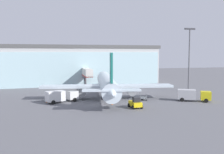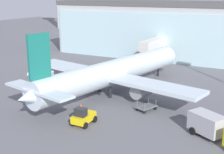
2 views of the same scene
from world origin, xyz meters
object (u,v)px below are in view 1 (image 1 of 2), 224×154
Objects in this scene: jet_bridge at (87,73)px; baggage_cart at (143,98)px; fuel_truck at (193,95)px; apron_light_mast at (189,54)px; catering_truck at (61,96)px; pushback_tug at (136,103)px; safety_cone_wingtip at (47,101)px; safety_cone_nose at (112,103)px; airplane at (107,84)px.

baggage_cart is (9.55, -25.20, -4.21)m from jet_bridge.
apron_light_mast is at bearing 90.90° from fuel_truck.
jet_bridge is 25.73m from catering_truck.
pushback_tug is (-15.18, -3.86, -0.49)m from fuel_truck.
pushback_tug reaches higher than safety_cone_wingtip.
safety_cone_nose is 1.00× the size of safety_cone_wingtip.
jet_bridge is 3.51× the size of baggage_cart.
catering_truck is 17.28m from pushback_tug.
catering_truck reaches higher than pushback_tug.
fuel_truck is at bearing -2.23° from safety_cone_nose.
catering_truck is at bearing 113.13° from airplane.
baggage_cart is 22.29m from safety_cone_wingtip.
baggage_cart is at bearing -158.31° from jet_bridge.
airplane is 65.47× the size of safety_cone_nose.
apron_light_mast is 38.69m from catering_truck.
pushback_tug is 5.93m from safety_cone_nose.
fuel_truck is (29.41, -5.94, 0.00)m from catering_truck.
jet_bridge reaches higher than fuel_truck.
jet_bridge is 20.20× the size of safety_cone_wingtip.
fuel_truck is at bearing -78.33° from pushback_tug.
safety_cone_wingtip is (-39.75, -7.54, -10.50)m from apron_light_mast.
catering_truck is (-36.62, -8.34, -9.30)m from apron_light_mast.
airplane reaches higher than jet_bridge.
airplane is at bearing -9.53° from catering_truck.
jet_bridge is 34.04m from pushback_tug.
fuel_truck is 15.67m from pushback_tug.
apron_light_mast reaches higher than fuel_truck.
apron_light_mast is at bearing -10.34° from catering_truck.
pushback_tug is (14.23, -9.80, -0.49)m from catering_truck.
baggage_cart is 0.97× the size of pushback_tug.
safety_cone_wingtip is (-14.30, -1.91, -3.19)m from airplane.
baggage_cart is at bearing 23.56° from safety_cone_nose.
safety_cone_nose is (-8.51, -3.71, -0.23)m from baggage_cart.
jet_bridge is at bearing 92.06° from safety_cone_nose.
airplane is 14.78m from safety_cone_wingtip.
baggage_cart is at bearing -175.50° from fuel_truck.
catering_truck is 3.44m from safety_cone_wingtip.
catering_truck is 1.01× the size of fuel_truck.
catering_truck is at bearing 159.10° from jet_bridge.
jet_bridge is 35.86m from fuel_truck.
safety_cone_nose is at bearing 132.15° from baggage_cart.
apron_light_mast is 18.51m from fuel_truck.
safety_cone_wingtip is at bearing 102.67° from baggage_cart.
apron_light_mast is at bearing -118.59° from jet_bridge.
airplane reaches higher than safety_cone_wingtip.
jet_bridge reaches higher than baggage_cart.
fuel_truck is 33.25m from safety_cone_wingtip.
jet_bridge is 1.47× the size of catering_truck.
airplane reaches higher than pushback_tug.
baggage_cart reaches higher than safety_cone_nose.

